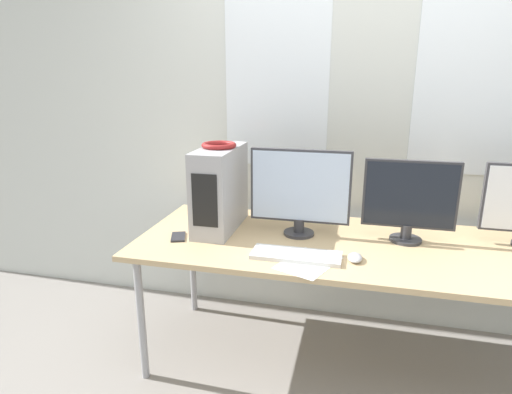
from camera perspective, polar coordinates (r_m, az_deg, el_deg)
name	(u,v)px	position (r m, az deg, el deg)	size (l,w,h in m)	color
wall_back	(369,110)	(2.65, 14.82, 11.21)	(8.00, 0.07, 2.70)	silver
desk	(360,252)	(2.26, 13.73, -7.14)	(2.29, 0.86, 0.72)	tan
pc_tower	(220,189)	(2.35, -4.83, 1.12)	(0.19, 0.48, 0.45)	#9E9EA3
headphones	(219,145)	(2.30, -4.96, 6.90)	(0.19, 0.19, 0.03)	maroon
monitor_main	(300,190)	(2.24, 5.89, 0.90)	(0.52, 0.16, 0.46)	#333338
monitor_right_near	(410,199)	(2.28, 19.79, -0.30)	(0.46, 0.16, 0.42)	#333338
keyboard	(296,255)	(2.04, 5.38, -7.71)	(0.42, 0.16, 0.02)	silver
mouse	(355,258)	(2.05, 13.06, -7.87)	(0.07, 0.11, 0.03)	#B2B2B7
cell_phone	(178,237)	(2.30, -10.32, -5.24)	(0.11, 0.15, 0.01)	#232328
paper_sheet_left	(309,263)	(1.99, 7.02, -8.69)	(0.31, 0.35, 0.00)	white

